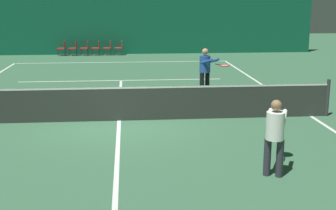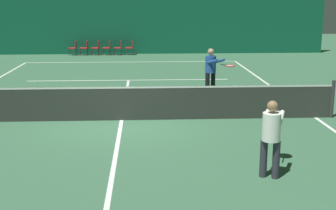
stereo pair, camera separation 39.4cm
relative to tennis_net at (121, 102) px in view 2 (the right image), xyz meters
name	(u,v)px [view 2 (the right image)]	position (x,y,z in m)	size (l,w,h in m)	color
ground_plane	(122,120)	(0.00, 0.00, -0.51)	(60.00, 60.00, 0.00)	#386647
backdrop_curtain	(132,19)	(0.00, 15.53, 1.58)	(23.00, 0.12, 4.18)	#0F5138
court_line_baseline_far	(132,62)	(0.00, 11.90, -0.51)	(11.00, 0.10, 0.00)	white
court_line_service_far	(128,80)	(0.00, 6.40, -0.51)	(8.25, 0.10, 0.00)	white
court_line_sideline_right	(315,118)	(5.50, 0.00, -0.51)	(0.10, 23.80, 0.00)	white
court_line_centre	(122,120)	(0.00, 0.00, -0.51)	(0.10, 12.80, 0.00)	white
tennis_net	(121,102)	(0.00, 0.00, 0.00)	(12.00, 0.10, 1.07)	#2D332D
player_near	(271,133)	(3.01, -4.33, 0.36)	(0.81, 1.30, 1.50)	#2D2D38
player_far	(211,68)	(2.96, 3.23, 0.44)	(1.00, 1.32, 1.62)	black
courtside_chair_0	(74,47)	(-3.44, 14.98, -0.03)	(0.44, 0.44, 0.84)	#2D2D2D
courtside_chair_1	(85,47)	(-2.78, 14.98, -0.03)	(0.44, 0.44, 0.84)	#2D2D2D
courtside_chair_2	(96,47)	(-2.12, 14.98, -0.03)	(0.44, 0.44, 0.84)	#2D2D2D
courtside_chair_3	(108,47)	(-1.46, 14.98, -0.03)	(0.44, 0.44, 0.84)	#2D2D2D
courtside_chair_4	(119,47)	(-0.80, 14.98, -0.03)	(0.44, 0.44, 0.84)	#2D2D2D
courtside_chair_5	(130,47)	(-0.14, 14.98, -0.03)	(0.44, 0.44, 0.84)	#2D2D2D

